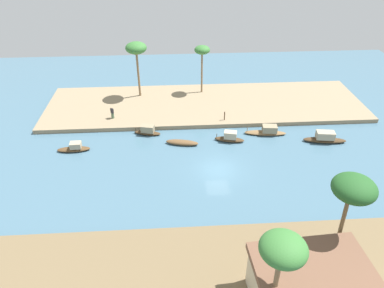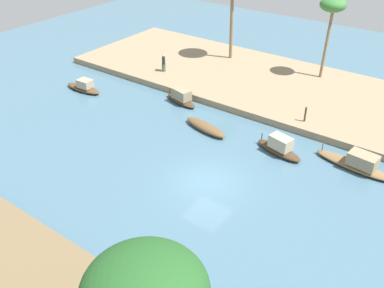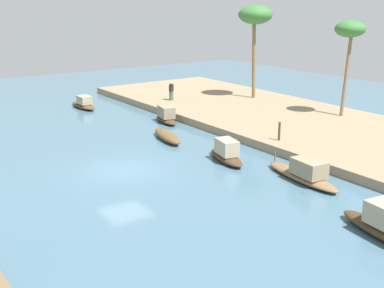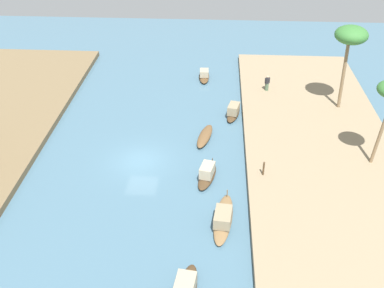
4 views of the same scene
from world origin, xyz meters
name	(u,v)px [view 1 (image 1 of 4)]	position (x,y,z in m)	size (l,w,h in m)	color
river_water	(218,169)	(0.00, 0.00, 0.00)	(73.06, 73.06, 0.00)	#476B7F
riverbank_left	(205,104)	(0.00, -14.68, 0.27)	(43.70, 12.40, 0.54)	#937F60
sampan_with_tall_canopy	(74,148)	(16.00, -4.56, 0.38)	(3.73, 1.21, 1.09)	brown
sampan_foreground	(267,131)	(-6.80, -6.68, 0.44)	(5.15, 1.73, 1.21)	brown
sampan_with_red_awning	(182,142)	(3.66, -5.08, 0.27)	(3.97, 1.76, 0.54)	brown
sampan_open_hull	(230,138)	(-2.04, -5.46, 0.48)	(3.64, 1.83, 1.29)	#47331E
sampan_downstream_large	(325,138)	(-13.22, -4.54, 0.53)	(5.12, 1.83, 1.39)	#47331E
sampan_upstream_small	(148,131)	(7.79, -7.61, 0.49)	(3.43, 1.71, 1.23)	#47331E
person_on_near_bank	(112,113)	(12.37, -11.03, 1.25)	(0.50, 0.52, 1.58)	#4C664C
mooring_post	(225,116)	(-1.96, -9.65, 1.11)	(0.14, 0.14, 1.15)	#4C3823
palm_tree_left_near	(202,51)	(0.22, -18.38, 6.62)	(2.18, 2.18, 6.89)	#7F6647
palm_tree_left_far	(136,49)	(9.23, -17.47, 7.44)	(2.87, 2.87, 7.85)	#7F6647
palm_tree_right_tall	(354,190)	(-6.87, 12.90, 7.85)	(2.91, 2.91, 8.27)	brown
palm_tree_right_short	(283,251)	(-1.08, 17.08, 7.38)	(2.72, 2.72, 7.80)	#7F6647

